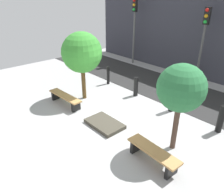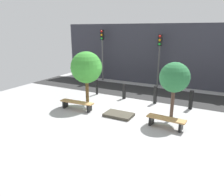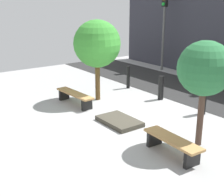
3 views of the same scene
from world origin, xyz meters
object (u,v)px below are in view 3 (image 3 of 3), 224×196
Objects in this scene: bench_left at (75,96)px; bollard_left at (161,88)px; tree_behind_left_bench at (97,44)px; bench_right at (172,143)px; planter_bed at (119,121)px; bollard_far_left at (128,77)px; tree_behind_right_bench at (205,69)px; bollard_center at (203,99)px; traffic_light_west at (164,17)px.

bollard_left reaches higher than bench_left.
tree_behind_left_bench reaches higher than bench_left.
planter_bed is at bearing 178.29° from bench_right.
bollard_far_left reaches higher than planter_bed.
tree_behind_right_bench is 2.77m from bollard_center.
traffic_light_west is (-6.92, 6.52, 2.43)m from bench_right.
tree_behind_right_bench reaches higher than bench_right.
bench_right is 2.36m from planter_bed.
bollard_left is at bearing 61.27° from bench_left.
planter_bed is 2.87m from bollard_center.
bench_right is 1.22× the size of planter_bed.
tree_behind_left_bench is (-4.67, 0.98, 1.75)m from bench_right.
traffic_light_west reaches higher than bollard_left.
tree_behind_left_bench is 4.11m from bollard_center.
bench_left is 1.97× the size of bollard_far_left.
bollard_far_left reaches higher than bench_right.
bollard_center is (0.96, 2.67, 0.43)m from planter_bed.
tree_behind_left_bench reaches higher than bench_right.
bench_right is at bearing -64.45° from bollard_center.
traffic_light_west reaches higher than bench_left.
bollard_far_left is 0.24× the size of traffic_light_west.
tree_behind_right_bench reaches higher than bollard_far_left.
bench_left is at bearing -70.95° from traffic_light_west.
bollard_center is 0.25× the size of traffic_light_west.
bollard_center is at bearing 29.89° from tree_behind_left_bench.
traffic_light_west reaches higher than bollard_center.
bollard_left is at bearing 54.07° from tree_behind_left_bench.
planter_bed is at bearing -54.01° from traffic_light_west.
tree_behind_right_bench reaches higher than planter_bed.
bench_left is at bearing -115.55° from bollard_left.
tree_behind_left_bench is 0.73× the size of traffic_light_west.
bench_right is 0.62× the size of tree_behind_right_bench.
planter_bed is 0.47× the size of tree_behind_left_bench.
tree_behind_right_bench is (0.00, 0.98, 1.67)m from bench_right.
bollard_far_left is at bearing 137.21° from planter_bed.
bollard_center is (1.93, 0.00, 0.05)m from bollard_left.
tree_behind_right_bench is 8.90m from traffic_light_west.
bench_left is 1.87× the size of bollard_center.
traffic_light_west is at bearing 112.11° from tree_behind_left_bench.
traffic_light_west is at bearing 134.85° from bollard_left.
planter_bed is at bearing 1.71° from bench_left.
bollard_left reaches higher than bench_right.
tree_behind_left_bench is 6.02m from traffic_light_west.
traffic_light_west is (-4.59, 6.32, 2.67)m from planter_bed.
planter_bed is 3.96m from bollard_far_left.
planter_bed is 1.36× the size of bollard_center.
tree_behind_left_bench is 1.09× the size of tree_behind_right_bench.
tree_behind_right_bench is 2.82× the size of bollard_far_left.
bollard_left is at bearing 0.00° from bollard_far_left.
tree_behind_right_bench is at bearing -38.66° from traffic_light_west.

